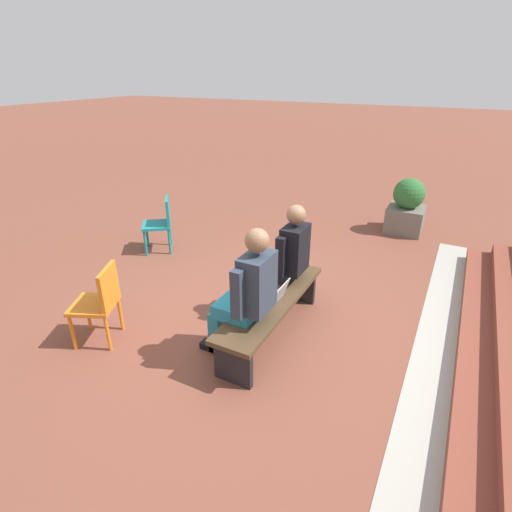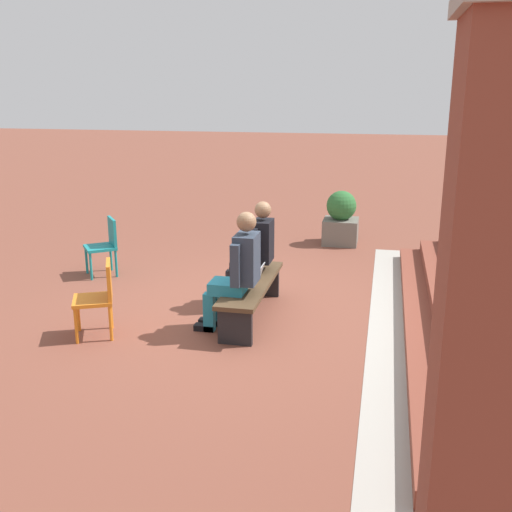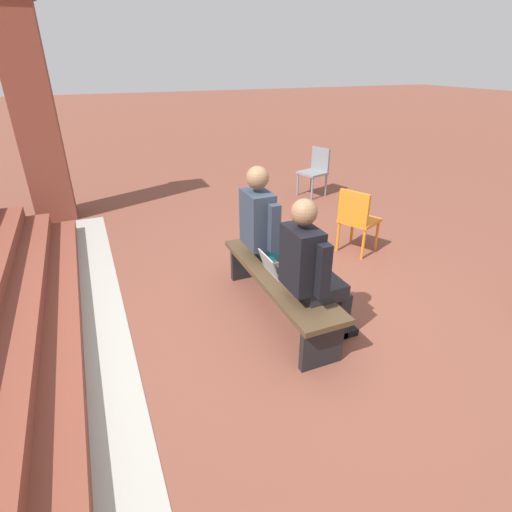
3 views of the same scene
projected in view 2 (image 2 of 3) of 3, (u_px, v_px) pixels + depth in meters
ground_plane at (244, 312)px, 7.37m from camera, size 60.00×60.00×0.00m
concrete_strip at (386, 328)px, 6.87m from camera, size 7.01×0.40×0.01m
brick_steps at (475, 316)px, 6.61m from camera, size 6.21×1.20×0.60m
brick_pillar_left_of_steps at (499, 341)px, 2.77m from camera, size 0.64×0.64×3.04m
bench at (251, 289)px, 7.10m from camera, size 1.80×0.44×0.45m
person_student at (255, 250)px, 7.46m from camera, size 0.53×0.67×1.33m
person_adult at (237, 269)px, 6.62m from camera, size 0.56×0.71×1.38m
laptop at (252, 278)px, 7.04m from camera, size 0.32×0.29×0.21m
plastic_chair_foreground at (105, 243)px, 8.72m from camera, size 0.59×0.59×0.84m
plastic_chair_far_right at (100, 294)px, 6.55m from camera, size 0.56×0.56×0.84m
planter at (341, 219)px, 10.48m from camera, size 0.60×0.60×0.94m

